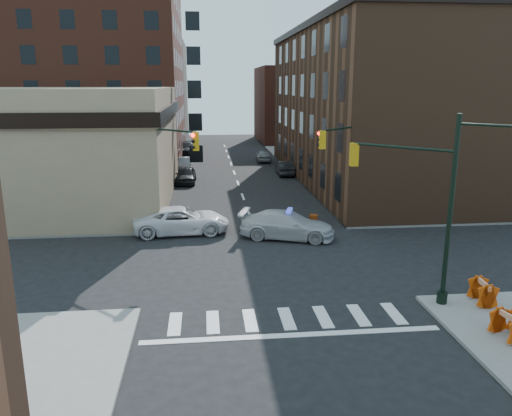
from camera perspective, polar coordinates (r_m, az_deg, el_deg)
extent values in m
plane|color=black|center=(26.97, 1.17, -6.11)|extent=(140.00, 140.00, 0.00)
cube|color=gray|center=(61.87, -24.65, 4.14)|extent=(34.00, 54.50, 0.15)
cube|color=gray|center=(64.19, 18.24, 5.03)|extent=(34.00, 54.50, 0.15)
cube|color=#988464|center=(44.13, -24.35, 6.54)|extent=(22.00, 22.00, 9.00)
cube|color=#59291C|center=(66.97, -19.94, 15.50)|extent=(25.00, 25.00, 24.00)
cube|color=#503220|center=(50.36, 13.02, 11.03)|extent=(14.00, 34.00, 14.00)
cube|color=brown|center=(88.09, -14.70, 12.69)|extent=(20.00, 18.00, 16.00)
cube|color=#59291C|center=(84.96, 5.82, 11.68)|extent=(16.00, 16.00, 12.00)
cylinder|color=black|center=(21.92, 21.31, -0.48)|extent=(0.20, 0.20, 8.00)
cylinder|color=black|center=(23.08, 20.48, -9.53)|extent=(0.44, 0.44, 0.50)
cylinder|color=black|center=(22.24, 16.35, 6.67)|extent=(3.27, 3.27, 0.12)
cube|color=#BF8C0C|center=(23.25, 11.14, 6.02)|extent=(0.35, 0.35, 1.05)
sphere|color=#FF0C05|center=(23.40, 11.44, 6.92)|extent=(0.22, 0.22, 0.22)
sphere|color=black|center=(23.44, 11.40, 6.12)|extent=(0.22, 0.22, 0.22)
sphere|color=black|center=(23.49, 11.36, 5.33)|extent=(0.22, 0.22, 0.22)
cylinder|color=black|center=(21.05, 25.30, 8.55)|extent=(1.91, 1.91, 0.10)
cylinder|color=black|center=(32.05, -12.42, 4.46)|extent=(0.20, 0.20, 8.00)
cylinder|color=black|center=(32.86, -12.08, -2.00)|extent=(0.44, 0.44, 0.50)
cylinder|color=black|center=(30.03, -9.94, 8.77)|extent=(3.27, 3.27, 0.12)
cube|color=#BF8C0C|center=(28.43, -6.88, 7.59)|extent=(0.35, 0.35, 1.05)
sphere|color=#FF0C05|center=(28.24, -7.22, 8.25)|extent=(0.22, 0.22, 0.22)
sphere|color=black|center=(28.28, -7.20, 7.58)|extent=(0.22, 0.22, 0.22)
sphere|color=black|center=(28.31, -7.18, 6.92)|extent=(0.22, 0.22, 0.22)
cylinder|color=black|center=(33.38, 11.54, 4.87)|extent=(0.20, 0.20, 8.00)
cylinder|color=black|center=(34.15, 11.24, -1.35)|extent=(0.44, 0.44, 0.50)
cylinder|color=black|center=(31.11, 9.81, 8.95)|extent=(3.27, 3.27, 0.12)
cube|color=#BF8C0C|center=(29.23, 7.58, 7.74)|extent=(0.35, 0.35, 1.05)
sphere|color=#FF0C05|center=(29.31, 7.23, 8.45)|extent=(0.22, 0.22, 0.22)
sphere|color=black|center=(29.34, 7.21, 7.81)|extent=(0.22, 0.22, 0.22)
sphere|color=black|center=(29.38, 7.19, 7.17)|extent=(0.22, 0.22, 0.22)
cylinder|color=black|center=(52.82, 5.79, 5.38)|extent=(0.24, 0.24, 2.60)
sphere|color=brown|center=(52.56, 5.84, 7.59)|extent=(3.00, 3.00, 3.00)
cylinder|color=black|center=(60.60, 4.26, 6.51)|extent=(0.24, 0.24, 2.60)
sphere|color=brown|center=(60.37, 4.29, 8.44)|extent=(3.00, 3.00, 3.00)
imported|color=silver|center=(30.76, 3.58, -1.94)|extent=(6.26, 3.99, 1.69)
imported|color=white|center=(32.10, -8.50, -1.40)|extent=(6.27, 3.28, 1.69)
imported|color=black|center=(48.52, -8.03, 3.77)|extent=(2.01, 4.69, 1.58)
imported|color=#96989E|center=(56.16, -8.30, 5.03)|extent=(1.94, 4.32, 1.38)
imported|color=black|center=(68.77, -7.91, 6.76)|extent=(2.46, 5.64, 1.62)
imported|color=black|center=(52.52, 3.28, 4.58)|extent=(1.58, 4.42, 1.45)
imported|color=gray|center=(61.80, 0.87, 6.03)|extent=(2.00, 4.44, 1.48)
imported|color=black|center=(35.29, -12.00, 0.05)|extent=(0.71, 0.62, 1.63)
imported|color=black|center=(35.71, -15.95, 0.00)|extent=(0.83, 0.66, 1.66)
imported|color=#1E222D|center=(34.24, -19.28, -0.82)|extent=(1.06, 0.84, 1.68)
cylinder|color=#C53A09|center=(32.80, 6.58, -1.63)|extent=(0.67, 0.67, 1.00)
cylinder|color=#D4620A|center=(33.88, -9.69, -1.27)|extent=(0.70, 0.70, 0.95)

